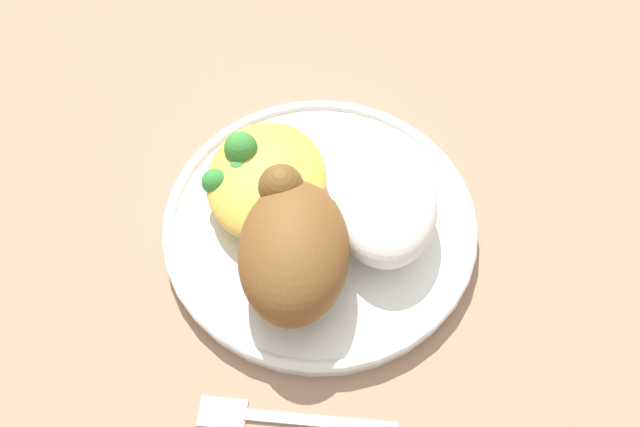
{
  "coord_description": "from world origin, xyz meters",
  "views": [
    {
      "loc": [
        -0.33,
        -0.02,
        0.56
      ],
      "look_at": [
        0.0,
        0.0,
        0.03
      ],
      "focal_mm": 44.72,
      "sensor_mm": 36.0,
      "label": 1
    }
  ],
  "objects_px": {
    "fork": "(285,418)",
    "roasted_chicken": "(293,247)",
    "rice_pile": "(386,202)",
    "mac_cheese_with_broccoli": "(265,180)",
    "plate": "(320,226)"
  },
  "relations": [
    {
      "from": "mac_cheese_with_broccoli",
      "to": "fork",
      "type": "bearing_deg",
      "value": -171.26
    },
    {
      "from": "rice_pile",
      "to": "fork",
      "type": "height_order",
      "value": "rice_pile"
    },
    {
      "from": "fork",
      "to": "rice_pile",
      "type": "bearing_deg",
      "value": -22.92
    },
    {
      "from": "plate",
      "to": "mac_cheese_with_broccoli",
      "type": "distance_m",
      "value": 0.06
    },
    {
      "from": "rice_pile",
      "to": "roasted_chicken",
      "type": "bearing_deg",
      "value": 126.0
    },
    {
      "from": "rice_pile",
      "to": "fork",
      "type": "bearing_deg",
      "value": 157.08
    },
    {
      "from": "plate",
      "to": "fork",
      "type": "relative_size",
      "value": 1.77
    },
    {
      "from": "roasted_chicken",
      "to": "rice_pile",
      "type": "distance_m",
      "value": 0.08
    },
    {
      "from": "roasted_chicken",
      "to": "mac_cheese_with_broccoli",
      "type": "xyz_separation_m",
      "value": [
        0.07,
        0.03,
        -0.01
      ]
    },
    {
      "from": "rice_pile",
      "to": "fork",
      "type": "distance_m",
      "value": 0.18
    },
    {
      "from": "plate",
      "to": "fork",
      "type": "xyz_separation_m",
      "value": [
        -0.16,
        0.02,
        -0.01
      ]
    },
    {
      "from": "roasted_chicken",
      "to": "mac_cheese_with_broccoli",
      "type": "distance_m",
      "value": 0.08
    },
    {
      "from": "roasted_chicken",
      "to": "fork",
      "type": "xyz_separation_m",
      "value": [
        -0.11,
        -0.0,
        -0.05
      ]
    },
    {
      "from": "fork",
      "to": "roasted_chicken",
      "type": "bearing_deg",
      "value": 0.12
    },
    {
      "from": "rice_pile",
      "to": "fork",
      "type": "xyz_separation_m",
      "value": [
        -0.16,
        0.07,
        -0.04
      ]
    }
  ]
}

